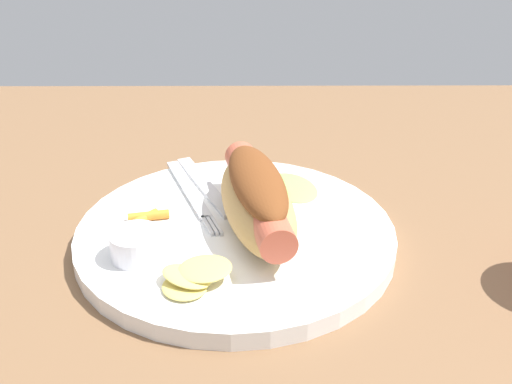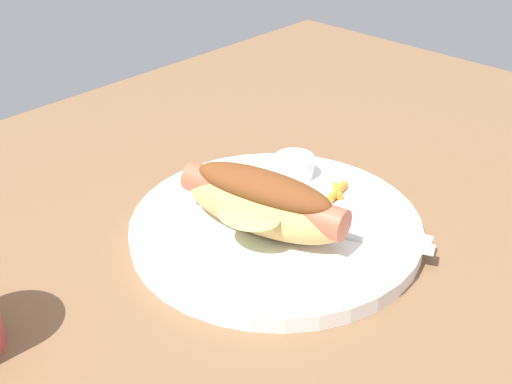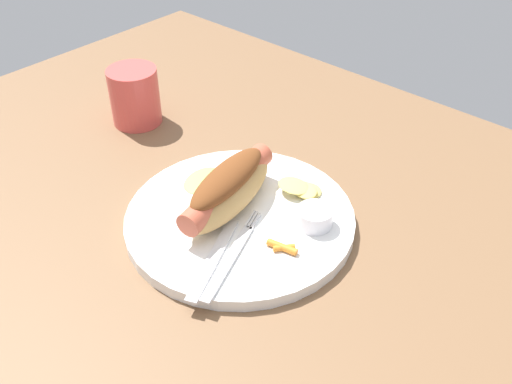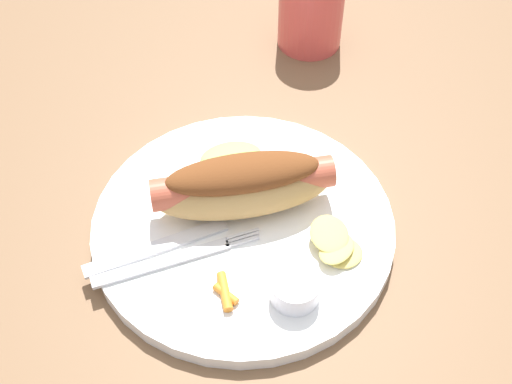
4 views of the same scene
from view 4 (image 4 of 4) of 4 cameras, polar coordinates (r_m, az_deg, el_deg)
ground_plane at (r=66.76cm, az=-1.05°, el=-3.37°), size 120.00×90.00×1.80cm
plate at (r=65.04cm, az=-0.80°, el=-2.90°), size 28.70×28.70×1.60cm
hot_dog at (r=63.27cm, az=-1.16°, el=0.67°), size 10.61×17.67×6.07cm
sauce_ramekin at (r=58.90cm, az=3.28°, el=-8.06°), size 4.35×4.35×2.33cm
fork at (r=62.07cm, az=-6.81°, el=-5.58°), size 6.73×15.31×0.40cm
knife at (r=63.04cm, az=-8.35°, el=-4.63°), size 6.88×13.02×0.36cm
chips_pile at (r=62.35cm, az=6.69°, el=-4.35°), size 6.16×5.52×1.52cm
carrot_garnish at (r=59.55cm, az=-2.60°, el=-8.39°), size 3.85×2.41×0.85cm
drinking_cup at (r=84.04cm, az=4.62°, el=14.87°), size 7.75×7.75×9.00cm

